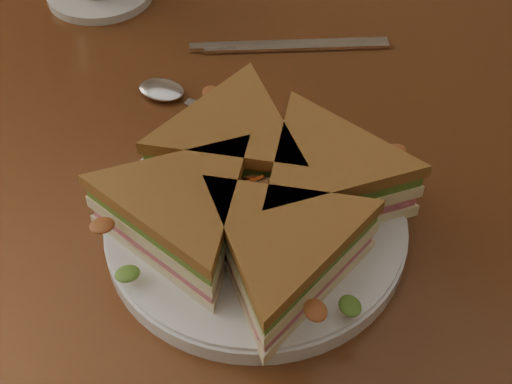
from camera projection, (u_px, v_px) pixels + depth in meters
The scene contains 6 objects.
table at pixel (272, 234), 0.72m from camera, with size 1.20×0.80×0.75m.
plate at pixel (256, 226), 0.59m from camera, with size 0.25×0.25×0.02m, color silver.
sandwich_wedges at pixel (256, 196), 0.56m from camera, with size 0.31×0.31×0.06m.
crisps_mound at pixel (256, 200), 0.57m from camera, with size 0.09×0.09×0.05m, color #AF4416, non-canonical shape.
spoon at pixel (181, 98), 0.71m from camera, with size 0.18×0.05×0.01m.
knife at pixel (283, 46), 0.77m from camera, with size 0.20×0.11×0.00m.
Camera 1 is at (0.16, -0.43, 1.21)m, focal length 50.00 mm.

